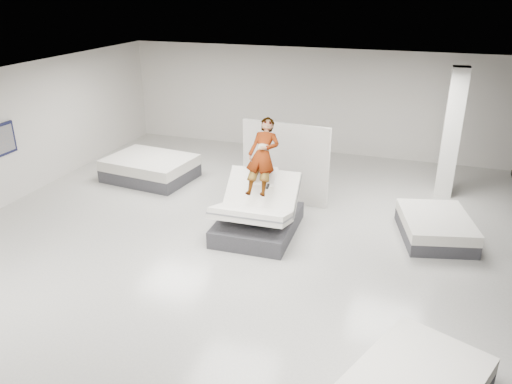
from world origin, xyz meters
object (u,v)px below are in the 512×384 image
Objects in this scene: remote at (268,186)px; column at (452,134)px; divider_panel at (285,163)px; flat_bed_right_far at (435,227)px; person at (262,170)px; hero_bed at (258,215)px; flat_bed_left_far at (150,168)px.

column reaches higher than remote.
flat_bed_right_far is at bearing -8.58° from divider_panel.
person reaches higher than flat_bed_right_far.
column is at bearing 38.26° from person.
person reaches higher than hero_bed.
person is at bearing 122.15° from remote.
person is at bearing -24.85° from flat_bed_left_far.
flat_bed_left_far is 7.81m from column.
column reaches higher than flat_bed_left_far.
person is 1.51m from divider_panel.
flat_bed_left_far is at bearing 150.85° from remote.
remote is 0.06× the size of flat_bed_left_far.
column is (0.18, 2.51, 1.35)m from flat_bed_right_far.
person is 4.94m from column.
hero_bed is 1.89m from divider_panel.
column reaches higher than hero_bed.
remote is 1.82m from divider_panel.
flat_bed_right_far is (3.60, 0.97, -0.17)m from hero_bed.
divider_panel is at bearing 87.39° from hero_bed.
flat_bed_left_far is (-3.79, 1.75, -1.01)m from person.
hero_bed is at bearing -28.74° from flat_bed_left_far.
column is at bearing 86.01° from flat_bed_right_far.
remote is at bearing -57.85° from person.
column is at bearing 42.71° from hero_bed.
hero_bed is 3.74m from flat_bed_right_far.
column is (7.58, 1.41, 1.29)m from flat_bed_left_far.
flat_bed_left_far is (-7.40, 1.11, 0.06)m from flat_bed_right_far.
hero_bed is 0.98× the size of divider_panel.
person is 3.82m from flat_bed_right_far.
flat_bed_left_far is at bearing 171.48° from flat_bed_right_far.
divider_panel is 0.68× the size of column.
hero_bed is at bearing 174.42° from remote.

